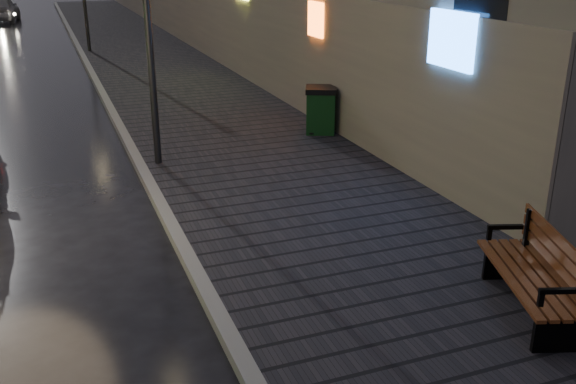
{
  "coord_description": "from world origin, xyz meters",
  "views": [
    {
      "loc": [
        -0.08,
        -6.33,
        4.18
      ],
      "look_at": [
        3.03,
        1.82,
        0.85
      ],
      "focal_mm": 40.0,
      "sensor_mm": 36.0,
      "label": 1
    }
  ],
  "objects": [
    {
      "name": "trash_bin",
      "position": [
        5.8,
        6.94,
        0.69
      ],
      "size": [
        0.92,
        0.92,
        1.06
      ],
      "rotation": [
        0.0,
        0.0,
        -0.42
      ],
      "color": "black",
      "rests_on": "sidewalk"
    },
    {
      "name": "sidewalk",
      "position": [
        3.9,
        21.0,
        0.07
      ],
      "size": [
        4.6,
        58.0,
        0.15
      ],
      "primitive_type": "cube",
      "color": "black",
      "rests_on": "ground"
    },
    {
      "name": "ground",
      "position": [
        0.0,
        0.0,
        0.0
      ],
      "size": [
        120.0,
        120.0,
        0.0
      ],
      "primitive_type": "plane",
      "color": "black",
      "rests_on": "ground"
    },
    {
      "name": "bench",
      "position": [
        4.99,
        -1.21,
        0.65
      ],
      "size": [
        1.26,
        2.05,
        0.99
      ],
      "rotation": [
        0.0,
        0.0,
        -0.33
      ],
      "color": "black",
      "rests_on": "sidewalk"
    },
    {
      "name": "curb",
      "position": [
        1.5,
        21.0,
        0.07
      ],
      "size": [
        0.2,
        58.0,
        0.15
      ],
      "primitive_type": "cube",
      "color": "slate",
      "rests_on": "ground"
    },
    {
      "name": "car_far",
      "position": [
        -2.0,
        37.12,
        0.75
      ],
      "size": [
        2.24,
        4.55,
        1.49
      ],
      "primitive_type": "imported",
      "rotation": [
        0.0,
        0.0,
        3.03
      ],
      "color": "gray",
      "rests_on": "ground"
    }
  ]
}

